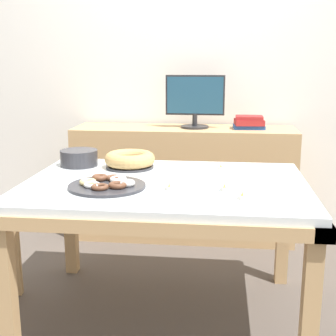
% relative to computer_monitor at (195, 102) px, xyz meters
% --- Properties ---
extents(ground_plane, '(12.00, 12.00, 0.00)m').
position_rel_computer_monitor_xyz_m(ground_plane, '(-0.08, -1.16, -1.02)').
color(ground_plane, '#564C44').
extents(wall_back, '(8.00, 0.10, 2.60)m').
position_rel_computer_monitor_xyz_m(wall_back, '(-0.08, 0.30, 0.28)').
color(wall_back, white).
rests_on(wall_back, ground).
extents(dining_table, '(1.42, 1.02, 0.72)m').
position_rel_computer_monitor_xyz_m(dining_table, '(-0.08, -1.16, -0.38)').
color(dining_table, silver).
rests_on(dining_table, ground).
extents(sideboard, '(1.61, 0.44, 0.83)m').
position_rel_computer_monitor_xyz_m(sideboard, '(-0.08, 0.00, -0.60)').
color(sideboard, tan).
rests_on(sideboard, ground).
extents(computer_monitor, '(0.42, 0.20, 0.38)m').
position_rel_computer_monitor_xyz_m(computer_monitor, '(0.00, 0.00, 0.00)').
color(computer_monitor, '#262628').
rests_on(computer_monitor, sideboard).
extents(book_stack, '(0.23, 0.18, 0.09)m').
position_rel_computer_monitor_xyz_m(book_stack, '(0.39, 0.00, -0.14)').
color(book_stack, '#23478C').
rests_on(book_stack, sideboard).
extents(cake_chocolate_round, '(0.28, 0.28, 0.09)m').
position_rel_computer_monitor_xyz_m(cake_chocolate_round, '(-0.31, -0.88, -0.25)').
color(cake_chocolate_round, '#333338').
rests_on(cake_chocolate_round, dining_table).
extents(pastry_platter, '(0.36, 0.36, 0.04)m').
position_rel_computer_monitor_xyz_m(pastry_platter, '(-0.34, -1.30, -0.28)').
color(pastry_platter, '#333338').
rests_on(pastry_platter, dining_table).
extents(plate_stack, '(0.21, 0.21, 0.09)m').
position_rel_computer_monitor_xyz_m(plate_stack, '(-0.61, -0.86, -0.25)').
color(plate_stack, '#333338').
rests_on(plate_stack, dining_table).
extents(tealight_right_edge, '(0.04, 0.04, 0.04)m').
position_rel_computer_monitor_xyz_m(tealight_right_edge, '(-0.04, -1.31, -0.28)').
color(tealight_right_edge, silver).
rests_on(tealight_right_edge, dining_table).
extents(tealight_near_cakes, '(0.04, 0.04, 0.04)m').
position_rel_computer_monitor_xyz_m(tealight_near_cakes, '(0.21, -1.30, -0.28)').
color(tealight_near_cakes, silver).
rests_on(tealight_near_cakes, dining_table).
extents(tealight_centre, '(0.04, 0.04, 0.04)m').
position_rel_computer_monitor_xyz_m(tealight_centre, '(0.29, -1.42, -0.28)').
color(tealight_centre, silver).
rests_on(tealight_centre, dining_table).
extents(tealight_left_edge, '(0.04, 0.04, 0.04)m').
position_rel_computer_monitor_xyz_m(tealight_left_edge, '(0.20, -0.88, -0.28)').
color(tealight_left_edge, silver).
rests_on(tealight_left_edge, dining_table).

